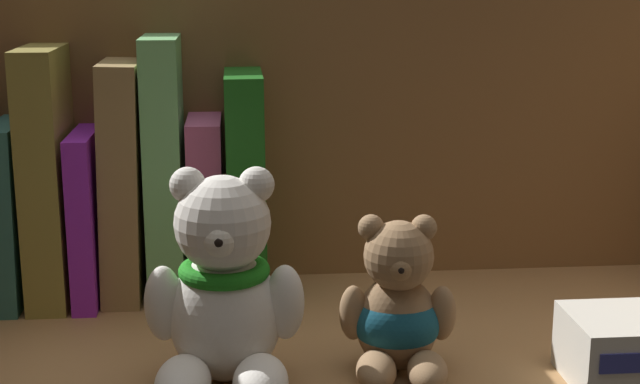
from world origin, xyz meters
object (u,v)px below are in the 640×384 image
teddy_bear_smaller (398,311)px  small_product_box (633,349)px  book_5 (166,165)px  book_6 (207,203)px  book_1 (16,207)px  book_7 (246,180)px  book_3 (91,211)px  book_4 (125,178)px  teddy_bear_larger (224,294)px  book_2 (53,172)px

teddy_bear_smaller → small_product_box: 17.50cm
book_5 → book_6: book_5 is taller
book_1 → book_7: bearing=0.0°
book_3 → book_7: (14.40, 0.00, 2.58)cm
book_3 → teddy_bear_smaller: size_ratio=1.28×
book_5 → teddy_bear_smaller: bearing=-48.3°
book_1 → book_6: same height
book_1 → teddy_bear_smaller: book_1 is taller
book_4 → book_6: book_4 is taller
book_5 → teddy_bear_larger: (5.42, -21.59, -5.07)cm
book_2 → book_7: bearing=0.0°
book_1 → book_2: size_ratio=0.71×
book_7 → teddy_bear_smaller: book_7 is taller
book_4 → book_3: bearing=180.0°
book_1 → book_2: 4.81cm
book_6 → teddy_bear_larger: book_6 is taller
book_3 → teddy_bear_larger: (12.48, -21.59, -0.90)cm
book_4 → teddy_bear_smaller: bearing=-42.9°
book_3 → book_6: 10.72cm
book_6 → teddy_bear_larger: bearing=-85.3°
book_7 → small_product_box: size_ratio=2.15×
book_6 → teddy_bear_larger: (1.77, -21.59, -1.37)cm
book_4 → small_product_box: size_ratio=2.25×
small_product_box → book_5: bearing=145.7°
book_2 → teddy_bear_larger: size_ratio=1.43×
book_6 → book_7: size_ratio=0.80×
book_3 → teddy_bear_larger: size_ratio=0.97×
teddy_bear_larger → book_4: bearing=113.2°
book_3 → book_6: bearing=0.0°
book_5 → book_4: bearing=180.0°
book_1 → book_3: book_1 is taller
book_5 → small_product_box: (35.36, -24.09, -9.39)cm
book_6 → book_7: bearing=0.0°
small_product_box → book_4: bearing=148.4°
book_2 → teddy_bear_smaller: (28.70, -20.62, -6.78)cm
teddy_bear_smaller → small_product_box: size_ratio=1.26×
book_2 → teddy_bear_smaller: size_ratio=1.90×
book_5 → book_1: bearing=180.0°
book_2 → book_5: bearing=0.0°
book_3 → small_product_box: bearing=-29.6°
book_1 → book_4: (10.03, 0.00, 2.61)cm
book_4 → small_product_box: book_4 is taller
teddy_bear_smaller → book_5: bearing=131.7°
book_5 → book_7: book_5 is taller
book_2 → book_5: (10.35, 0.00, 0.41)cm
book_4 → small_product_box: 46.74cm
book_7 → teddy_bear_larger: book_7 is taller
book_4 → book_6: (7.47, 0.00, -2.61)cm
book_1 → teddy_bear_smaller: (32.20, -20.62, -3.48)cm
book_3 → book_5: size_ratio=0.65×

